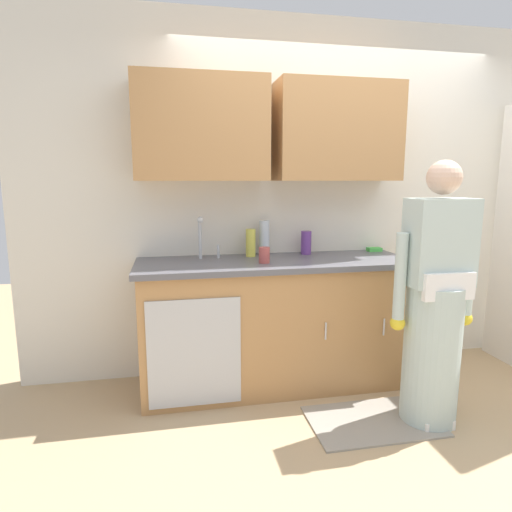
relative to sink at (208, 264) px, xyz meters
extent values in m
plane|color=tan|center=(1.03, -0.71, -0.93)|extent=(9.00, 9.00, 0.00)
cube|color=silver|center=(1.03, 0.34, 0.42)|extent=(4.80, 0.10, 2.70)
cube|color=#B27F4C|center=(-0.02, 0.12, 0.92)|extent=(0.91, 0.34, 0.70)
cube|color=#B27F4C|center=(0.97, 0.12, 0.92)|extent=(0.91, 0.34, 0.70)
cube|color=#B27F4C|center=(0.48, -0.01, -0.48)|extent=(1.90, 0.60, 0.90)
cube|color=#B7BABF|center=(-0.12, -0.31, -0.52)|extent=(0.60, 0.01, 0.72)
cylinder|color=silver|center=(0.76, -0.32, -0.43)|extent=(0.01, 0.01, 0.12)
cylinder|color=silver|center=(1.19, -0.32, -0.43)|extent=(0.01, 0.01, 0.12)
cube|color=#595960|center=(0.48, -0.01, -0.01)|extent=(1.96, 0.66, 0.04)
cube|color=#B7BABF|center=(0.00, -0.01, -0.01)|extent=(0.50, 0.36, 0.03)
cylinder|color=#B7BABF|center=(-0.04, 0.14, 0.16)|extent=(0.02, 0.02, 0.30)
sphere|color=#B7BABF|center=(-0.04, 0.08, 0.30)|extent=(0.04, 0.04, 0.04)
cylinder|color=#B7BABF|center=(0.09, 0.14, 0.06)|extent=(0.02, 0.02, 0.10)
cube|color=white|center=(1.32, -0.71, -0.90)|extent=(0.20, 0.26, 0.06)
cylinder|color=#B2C6C1|center=(1.32, -0.69, -0.49)|extent=(0.34, 0.34, 0.88)
cube|color=#B2C6C1|center=(1.32, -0.69, 0.21)|extent=(0.38, 0.22, 0.52)
sphere|color=#D9B095|center=(1.32, -0.69, 0.59)|extent=(0.20, 0.20, 0.20)
cube|color=white|center=(1.32, -0.81, -0.03)|extent=(0.32, 0.04, 0.16)
cylinder|color=#B2C6C1|center=(1.09, -0.67, 0.00)|extent=(0.07, 0.07, 0.55)
sphere|color=yellow|center=(1.09, -0.67, -0.28)|extent=(0.09, 0.09, 0.09)
cylinder|color=#B2C6C1|center=(1.55, -0.67, 0.00)|extent=(0.07, 0.07, 0.55)
sphere|color=yellow|center=(1.55, -0.67, -0.28)|extent=(0.09, 0.09, 0.09)
cube|color=gray|center=(0.97, -0.66, -0.92)|extent=(0.80, 0.50, 0.01)
cylinder|color=#D8D14C|center=(0.34, 0.17, 0.12)|extent=(0.07, 0.07, 0.21)
cylinder|color=#66388C|center=(0.78, 0.19, 0.10)|extent=(0.08, 0.08, 0.18)
cylinder|color=silver|center=(0.45, 0.20, 0.15)|extent=(0.08, 0.08, 0.26)
cylinder|color=#B24C47|center=(0.38, -0.10, 0.07)|extent=(0.08, 0.08, 0.11)
cube|color=#4CBF4C|center=(1.35, 0.21, 0.03)|extent=(0.11, 0.07, 0.03)
camera|label=1|loc=(-0.24, -2.97, 0.58)|focal=30.39mm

